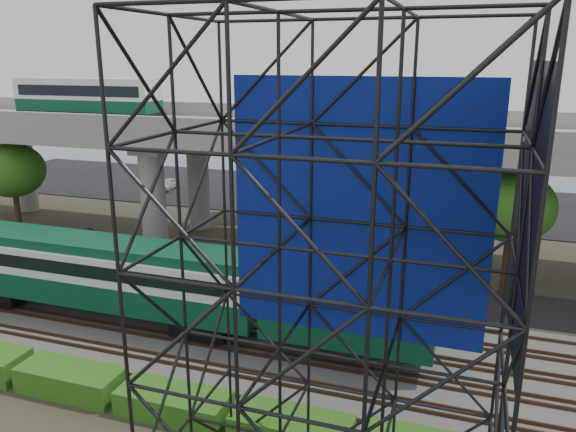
% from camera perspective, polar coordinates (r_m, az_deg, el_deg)
% --- Properties ---
extents(ground, '(140.00, 140.00, 0.00)m').
position_cam_1_polar(ground, '(28.16, -8.85, -14.09)').
color(ground, '#474233').
rests_on(ground, ground).
extents(ballast_bed, '(90.00, 12.00, 0.20)m').
position_cam_1_polar(ballast_bed, '(29.67, -7.06, -12.14)').
color(ballast_bed, slate).
rests_on(ballast_bed, ground).
extents(service_road, '(90.00, 5.00, 0.08)m').
position_cam_1_polar(service_road, '(36.79, -1.36, -6.41)').
color(service_road, black).
rests_on(service_road, ground).
extents(parking_lot, '(90.00, 18.00, 0.08)m').
position_cam_1_polar(parking_lot, '(58.40, 6.49, 1.92)').
color(parking_lot, black).
rests_on(parking_lot, ground).
extents(harbor_water, '(140.00, 40.00, 0.03)m').
position_cam_1_polar(harbor_water, '(79.62, 9.87, 5.48)').
color(harbor_water, '#3E5067').
rests_on(harbor_water, ground).
extents(rail_tracks, '(90.00, 9.52, 0.16)m').
position_cam_1_polar(rail_tracks, '(29.58, -7.07, -11.83)').
color(rail_tracks, '#472D1E').
rests_on(rail_tracks, ballast_bed).
extents(commuter_train, '(29.30, 3.06, 4.30)m').
position_cam_1_polar(commuter_train, '(30.93, -15.91, -5.79)').
color(commuter_train, black).
rests_on(commuter_train, rail_tracks).
extents(overpass, '(80.00, 12.00, 12.40)m').
position_cam_1_polar(overpass, '(40.09, -0.48, 7.58)').
color(overpass, '#9E9B93').
rests_on(overpass, ground).
extents(scaffold_tower, '(9.36, 6.36, 15.00)m').
position_cam_1_polar(scaffold_tower, '(15.35, 4.56, -9.15)').
color(scaffold_tower, black).
rests_on(scaffold_tower, ground).
extents(hedge_strip, '(34.60, 1.80, 1.20)m').
position_cam_1_polar(hedge_strip, '(24.26, -11.53, -18.03)').
color(hedge_strip, '#285613').
rests_on(hedge_strip, ground).
extents(trees, '(40.94, 16.94, 7.69)m').
position_cam_1_polar(trees, '(41.91, -4.79, 4.22)').
color(trees, '#382314').
rests_on(trees, ground).
extents(suv, '(6.26, 4.71, 1.58)m').
position_cam_1_polar(suv, '(44.38, -19.91, -2.31)').
color(suv, black).
rests_on(suv, service_road).
extents(parked_cars, '(36.88, 9.49, 1.31)m').
position_cam_1_polar(parked_cars, '(57.58, 7.72, 2.34)').
color(parked_cars, silver).
rests_on(parked_cars, parking_lot).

